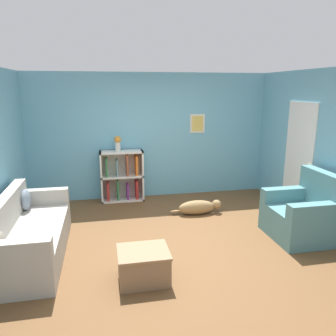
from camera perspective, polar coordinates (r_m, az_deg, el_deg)
ground_plane at (r=5.19m, az=0.89°, el=-12.39°), size 14.00×14.00×0.00m
wall_back at (r=6.94m, az=-3.01°, el=5.58°), size 5.60×0.13×2.60m
wall_right at (r=5.86m, az=26.06°, el=2.60°), size 0.16×5.00×2.60m
couch at (r=4.97m, az=-23.13°, el=-10.80°), size 0.82×2.06×0.86m
bookshelf at (r=6.83m, az=-7.91°, el=-1.49°), size 0.87×0.33×1.05m
recliner_chair at (r=5.56m, az=22.50°, el=-7.51°), size 0.88×0.96×1.04m
coffee_table at (r=4.14m, az=-4.30°, el=-16.37°), size 0.62×0.53×0.39m
dog at (r=6.15m, az=5.33°, el=-6.79°), size 0.96×0.24×0.26m
vase at (r=6.66m, az=-8.76°, el=4.39°), size 0.14×0.14×0.31m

